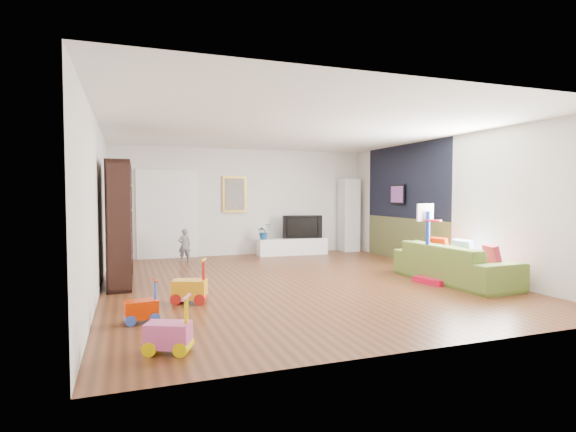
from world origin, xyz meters
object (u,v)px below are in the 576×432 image
object	(u,v)px
sofa	(454,263)
basketball_hoop	(435,243)
media_console	(292,246)
bookshelf	(120,224)

from	to	relation	value
sofa	basketball_hoop	size ratio (longest dim) A/B	1.66
media_console	basketball_hoop	world-z (taller)	basketball_hoop
bookshelf	basketball_hoop	bearing A→B (deg)	-16.45
media_console	sofa	distance (m)	4.57
media_console	basketball_hoop	size ratio (longest dim) A/B	1.28
bookshelf	sofa	distance (m)	5.85
sofa	basketball_hoop	bearing A→B (deg)	82.13
media_console	sofa	world-z (taller)	sofa
media_console	sofa	bearing A→B (deg)	-68.34
bookshelf	sofa	bearing A→B (deg)	-15.63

